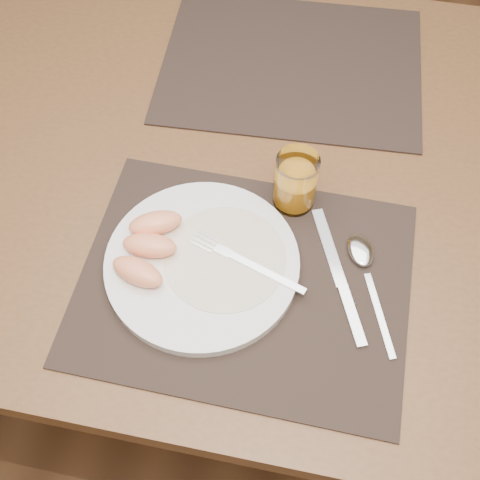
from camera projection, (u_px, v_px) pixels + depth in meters
The scene contains 11 objects.
ground at pixel (255, 342), 1.58m from camera, with size 5.00×5.00×0.00m, color #54341C.
table at pixel (263, 191), 1.02m from camera, with size 1.40×0.90×0.75m.
placemat_near at pixel (244, 282), 0.83m from camera, with size 0.45×0.35×0.00m, color #2C211C.
placemat_far at pixel (291, 64), 1.06m from camera, with size 0.45×0.35×0.00m, color #2C211C.
plate at pixel (202, 263), 0.83m from camera, with size 0.27×0.27×0.02m, color white.
plate_dressing at pixel (225, 258), 0.83m from camera, with size 0.17×0.17×0.00m.
fork at pixel (238, 258), 0.83m from camera, with size 0.17×0.07×0.00m.
knife at pixel (342, 286), 0.82m from camera, with size 0.10×0.21×0.01m.
spoon at pixel (363, 259), 0.84m from camera, with size 0.09×0.19×0.01m.
juice_glass at pixel (295, 183), 0.86m from camera, with size 0.06×0.06×0.09m.
grapefruit_wedges at pixel (148, 246), 0.82m from camera, with size 0.09×0.14×0.03m.
Camera 1 is at (0.08, -0.60, 1.49)m, focal length 45.00 mm.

